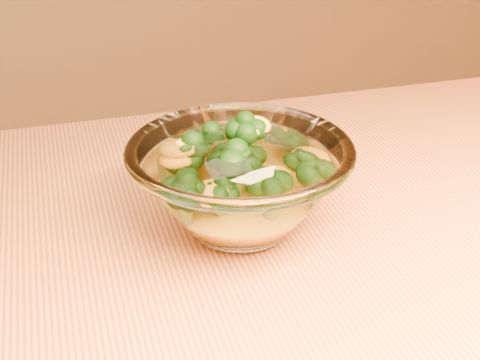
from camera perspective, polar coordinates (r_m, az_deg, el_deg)
name	(u,v)px	position (r m, az deg, el deg)	size (l,w,h in m)	color
glass_bowl	(240,184)	(0.56, 0.00, -0.37)	(0.19, 0.19, 0.08)	white
cheese_sauce	(240,202)	(0.57, 0.00, -1.93)	(0.10, 0.10, 0.03)	#FBA215
broccoli_heap	(236,165)	(0.56, -0.38, 1.25)	(0.14, 0.12, 0.07)	black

